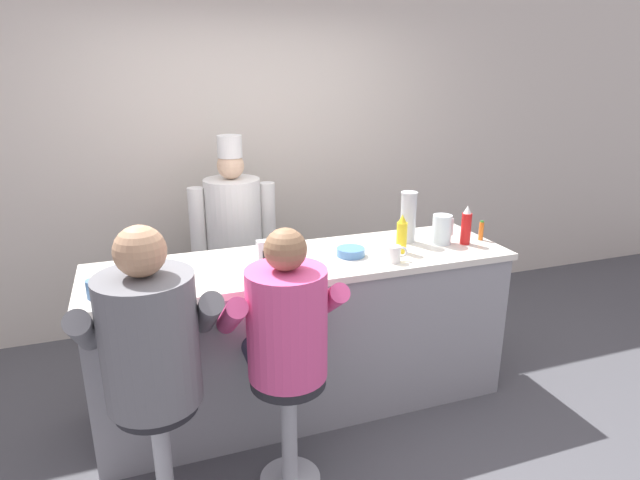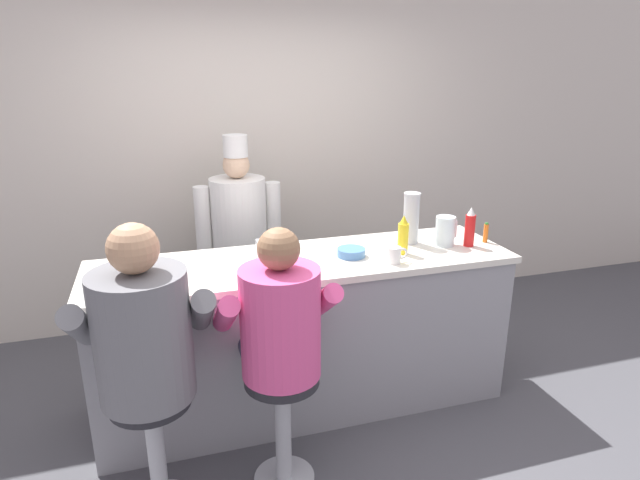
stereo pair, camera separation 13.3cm
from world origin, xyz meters
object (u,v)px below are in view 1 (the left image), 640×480
object	(u,v)px
cup_stack_steel	(408,217)
diner_seated_pink	(285,332)
ketchup_bottle_red	(466,226)
cereal_bowl	(351,252)
napkin_dispenser_chrome	(268,253)
mustard_bottle_yellow	(402,235)
coffee_mug_white	(395,254)
breakfast_plate	(148,284)
hot_sauce_bottle_orange	(481,231)
diner_seated_grey	(150,346)
water_pitcher_clear	(442,229)
coffee_mug_blue	(96,289)
cook_in_whites_near	(234,235)

from	to	relation	value
cup_stack_steel	diner_seated_pink	size ratio (longest dim) A/B	0.24
ketchup_bottle_red	diner_seated_pink	distance (m)	1.48
diner_seated_pink	cereal_bowl	bearing A→B (deg)	44.57
cereal_bowl	napkin_dispenser_chrome	distance (m)	0.51
cereal_bowl	cup_stack_steel	world-z (taller)	cup_stack_steel
mustard_bottle_yellow	coffee_mug_white	bearing A→B (deg)	-129.98
cereal_bowl	breakfast_plate	bearing A→B (deg)	-175.69
mustard_bottle_yellow	cup_stack_steel	distance (m)	0.23
hot_sauce_bottle_orange	diner_seated_grey	world-z (taller)	diner_seated_grey
mustard_bottle_yellow	cup_stack_steel	size ratio (longest dim) A/B	0.73
hot_sauce_bottle_orange	napkin_dispenser_chrome	distance (m)	1.44
napkin_dispenser_chrome	mustard_bottle_yellow	bearing A→B (deg)	-4.16
hot_sauce_bottle_orange	diner_seated_grey	xyz separation A→B (m)	(-2.12, -0.56, -0.15)
breakfast_plate	water_pitcher_clear	bearing A→B (deg)	3.53
coffee_mug_blue	diner_seated_grey	distance (m)	0.49
cup_stack_steel	coffee_mug_blue	bearing A→B (deg)	-171.76
hot_sauce_bottle_orange	coffee_mug_white	bearing A→B (deg)	-165.80
cup_stack_steel	cook_in_whites_near	bearing A→B (deg)	140.23
hot_sauce_bottle_orange	water_pitcher_clear	distance (m)	0.29
hot_sauce_bottle_orange	cook_in_whites_near	distance (m)	1.74
water_pitcher_clear	coffee_mug_white	bearing A→B (deg)	-154.97
mustard_bottle_yellow	coffee_mug_blue	distance (m)	1.74
hot_sauce_bottle_orange	coffee_mug_blue	size ratio (longest dim) A/B	0.96
cereal_bowl	napkin_dispenser_chrome	size ratio (longest dim) A/B	1.14
cook_in_whites_near	water_pitcher_clear	bearing A→B (deg)	-38.18
cereal_bowl	cup_stack_steel	xyz separation A→B (m)	(0.45, 0.13, 0.14)
water_pitcher_clear	coffee_mug_white	world-z (taller)	water_pitcher_clear
breakfast_plate	coffee_mug_blue	xyz separation A→B (m)	(-0.24, -0.05, 0.03)
water_pitcher_clear	cook_in_whites_near	xyz separation A→B (m)	(-1.17, 0.92, -0.19)
ketchup_bottle_red	coffee_mug_blue	bearing A→B (deg)	-177.15
mustard_bottle_yellow	napkin_dispenser_chrome	xyz separation A→B (m)	(-0.82, 0.06, -0.04)
water_pitcher_clear	ketchup_bottle_red	bearing A→B (deg)	-21.90
ketchup_bottle_red	water_pitcher_clear	size ratio (longest dim) A/B	1.34
mustard_bottle_yellow	cup_stack_steel	xyz separation A→B (m)	(0.14, 0.17, 0.05)
hot_sauce_bottle_orange	cereal_bowl	bearing A→B (deg)	-179.92
coffee_mug_white	cook_in_whites_near	xyz separation A→B (m)	(-0.73, 1.13, -0.14)
ketchup_bottle_red	coffee_mug_white	xyz separation A→B (m)	(-0.58, -0.15, -0.07)
water_pitcher_clear	napkin_dispenser_chrome	xyz separation A→B (m)	(-1.15, -0.01, -0.02)
hot_sauce_bottle_orange	breakfast_plate	distance (m)	2.10
cereal_bowl	diner_seated_pink	size ratio (longest dim) A/B	0.12
cook_in_whites_near	cup_stack_steel	bearing A→B (deg)	-39.77
ketchup_bottle_red	napkin_dispenser_chrome	size ratio (longest dim) A/B	1.70
coffee_mug_blue	napkin_dispenser_chrome	world-z (taller)	napkin_dispenser_chrome
coffee_mug_white	diner_seated_pink	world-z (taller)	diner_seated_pink
cereal_bowl	cook_in_whites_near	world-z (taller)	cook_in_whites_near
cereal_bowl	napkin_dispenser_chrome	xyz separation A→B (m)	(-0.51, 0.02, 0.05)
diner_seated_grey	diner_seated_pink	distance (m)	0.62
ketchup_bottle_red	hot_sauce_bottle_orange	distance (m)	0.16
breakfast_plate	napkin_dispenser_chrome	world-z (taller)	napkin_dispenser_chrome
mustard_bottle_yellow	breakfast_plate	world-z (taller)	mustard_bottle_yellow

